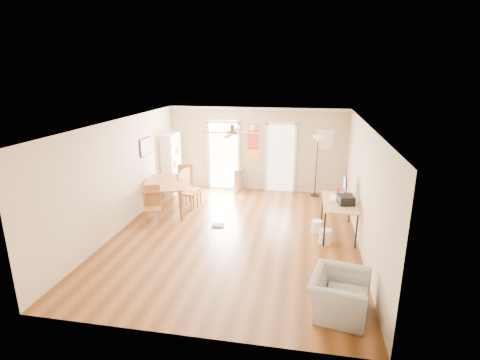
% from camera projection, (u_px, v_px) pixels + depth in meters
% --- Properties ---
extents(floor, '(7.00, 7.00, 0.00)m').
position_uv_depth(floor, '(235.00, 234.00, 8.63)').
color(floor, brown).
rests_on(floor, ground).
extents(ceiling, '(5.50, 7.00, 0.00)m').
position_uv_depth(ceiling, '(235.00, 123.00, 7.89)').
color(ceiling, silver).
rests_on(ceiling, floor).
extents(wall_back, '(5.50, 0.04, 2.60)m').
position_uv_depth(wall_back, '(257.00, 150.00, 11.56)').
color(wall_back, beige).
rests_on(wall_back, floor).
extents(wall_front, '(5.50, 0.04, 2.60)m').
position_uv_depth(wall_front, '(185.00, 255.00, 4.96)').
color(wall_front, beige).
rests_on(wall_front, floor).
extents(wall_left, '(0.04, 7.00, 2.60)m').
position_uv_depth(wall_left, '(121.00, 175.00, 8.73)').
color(wall_left, beige).
rests_on(wall_left, floor).
extents(wall_right, '(0.04, 7.00, 2.60)m').
position_uv_depth(wall_right, '(363.00, 188.00, 7.78)').
color(wall_right, beige).
rests_on(wall_right, floor).
extents(crown_molding, '(5.50, 7.00, 0.08)m').
position_uv_depth(crown_molding, '(235.00, 124.00, 7.90)').
color(crown_molding, white).
rests_on(crown_molding, wall_back).
extents(kitchen_doorway, '(0.90, 0.10, 2.10)m').
position_uv_depth(kitchen_doorway, '(224.00, 156.00, 11.80)').
color(kitchen_doorway, white).
rests_on(kitchen_doorway, wall_back).
extents(bathroom_doorway, '(0.80, 0.10, 2.10)m').
position_uv_depth(bathroom_doorway, '(281.00, 158.00, 11.49)').
color(bathroom_doorway, white).
rests_on(bathroom_doorway, wall_back).
extents(wall_decal, '(0.46, 0.03, 1.10)m').
position_uv_depth(wall_decal, '(253.00, 142.00, 11.49)').
color(wall_decal, red).
rests_on(wall_decal, wall_back).
extents(ac_grille, '(0.50, 0.04, 0.60)m').
position_uv_depth(ac_grille, '(325.00, 139.00, 11.06)').
color(ac_grille, white).
rests_on(ac_grille, wall_back).
extents(framed_poster, '(0.04, 0.66, 0.48)m').
position_uv_depth(framed_poster, '(146.00, 147.00, 9.93)').
color(framed_poster, black).
rests_on(framed_poster, wall_left).
extents(ceiling_fan, '(1.24, 1.24, 0.20)m').
position_uv_depth(ceiling_fan, '(232.00, 133.00, 7.65)').
color(ceiling_fan, '#593819').
rests_on(ceiling_fan, ceiling).
extents(bookshelf, '(0.54, 0.89, 1.84)m').
position_uv_depth(bookshelf, '(171.00, 163.00, 11.39)').
color(bookshelf, white).
rests_on(bookshelf, floor).
extents(dining_table, '(1.49, 1.90, 0.83)m').
position_uv_depth(dining_table, '(165.00, 197.00, 9.94)').
color(dining_table, '#A46034').
rests_on(dining_table, floor).
extents(dining_chair_right_a, '(0.51, 0.51, 1.03)m').
position_uv_depth(dining_chair_right_a, '(191.00, 188.00, 10.39)').
color(dining_chair_right_a, olive).
rests_on(dining_chair_right_a, floor).
extents(dining_chair_right_b, '(0.49, 0.49, 1.00)m').
position_uv_depth(dining_chair_right_b, '(188.00, 191.00, 10.14)').
color(dining_chair_right_b, olive).
rests_on(dining_chair_right_b, floor).
extents(dining_chair_near, '(0.51, 0.51, 0.98)m').
position_uv_depth(dining_chair_near, '(152.00, 206.00, 9.02)').
color(dining_chair_near, '#9C5D32').
rests_on(dining_chair_near, floor).
extents(dining_chair_far, '(0.55, 0.55, 1.06)m').
position_uv_depth(dining_chair_far, '(186.00, 180.00, 11.06)').
color(dining_chair_far, '#AD6C38').
rests_on(dining_chair_far, floor).
extents(trash_can, '(0.42, 0.42, 0.72)m').
position_uv_depth(trash_can, '(238.00, 180.00, 11.68)').
color(trash_can, '#A8A8AA').
rests_on(trash_can, floor).
extents(torchiere_lamp, '(0.43, 0.43, 1.84)m').
position_uv_depth(torchiere_lamp, '(316.00, 166.00, 11.04)').
color(torchiere_lamp, black).
rests_on(torchiere_lamp, floor).
extents(computer_desk, '(0.74, 1.49, 0.80)m').
position_uv_depth(computer_desk, '(338.00, 218.00, 8.56)').
color(computer_desk, tan).
rests_on(computer_desk, floor).
extents(imac, '(0.22, 0.52, 0.48)m').
position_uv_depth(imac, '(345.00, 186.00, 8.75)').
color(imac, black).
rests_on(imac, computer_desk).
extents(keyboard, '(0.19, 0.42, 0.02)m').
position_uv_depth(keyboard, '(333.00, 198.00, 8.66)').
color(keyboard, white).
rests_on(keyboard, computer_desk).
extents(printer, '(0.39, 0.44, 0.20)m').
position_uv_depth(printer, '(346.00, 200.00, 8.27)').
color(printer, black).
rests_on(printer, computer_desk).
extents(orange_bottle, '(0.10, 0.10, 0.23)m').
position_uv_depth(orange_bottle, '(337.00, 191.00, 8.81)').
color(orange_bottle, '#E43F14').
rests_on(orange_bottle, computer_desk).
extents(wastebasket_a, '(0.31, 0.31, 0.29)m').
position_uv_depth(wastebasket_a, '(317.00, 226.00, 8.71)').
color(wastebasket_a, white).
rests_on(wastebasket_a, floor).
extents(wastebasket_b, '(0.29, 0.29, 0.31)m').
position_uv_depth(wastebasket_b, '(325.00, 237.00, 8.15)').
color(wastebasket_b, silver).
rests_on(wastebasket_b, floor).
extents(floor_cloth, '(0.31, 0.26, 0.04)m').
position_uv_depth(floor_cloth, '(218.00, 225.00, 9.09)').
color(floor_cloth, gray).
rests_on(floor_cloth, floor).
extents(armchair, '(1.04, 1.13, 0.64)m').
position_uv_depth(armchair, '(339.00, 295.00, 5.76)').
color(armchair, gray).
rests_on(armchair, floor).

